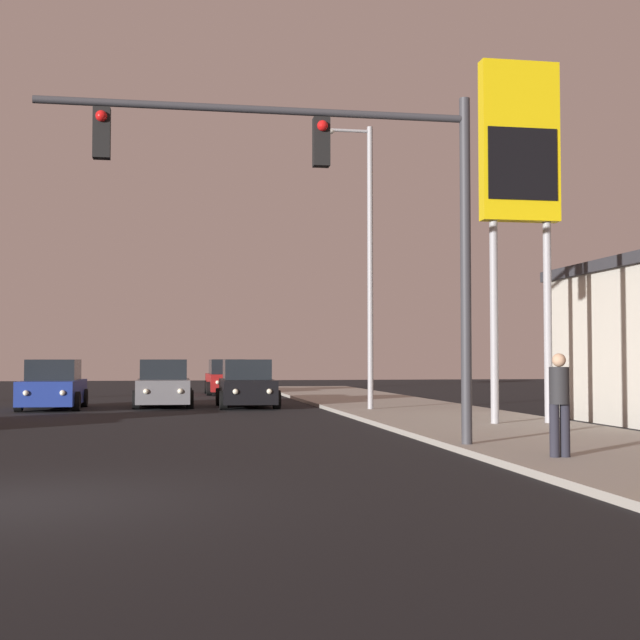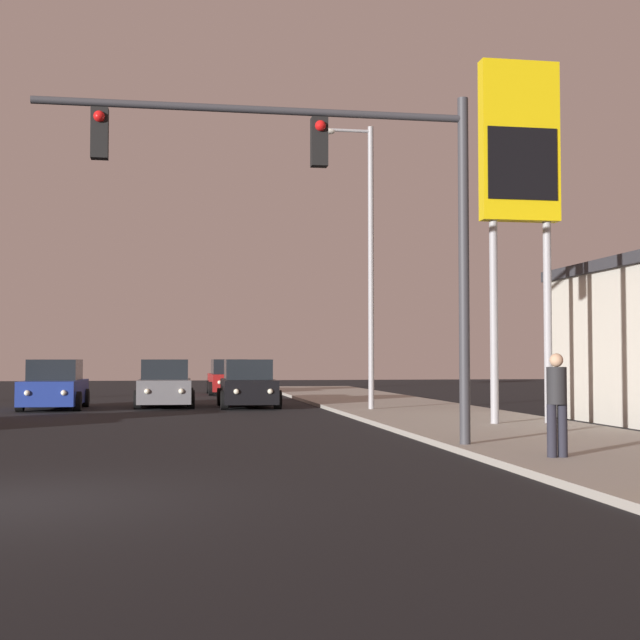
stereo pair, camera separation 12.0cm
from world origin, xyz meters
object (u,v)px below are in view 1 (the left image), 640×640
Objects in this scene: car_blue at (53,387)px; car_black at (247,386)px; pedestrian_on_sidewalk at (559,400)px; traffic_light_mast at (345,192)px; street_lamp at (366,251)px; car_red at (227,378)px; gas_station_sign at (520,162)px; car_grey at (164,385)px.

car_black is at bearing -177.48° from car_blue.
traffic_light_mast is at bearing 142.40° from pedestrian_on_sidewalk.
pedestrian_on_sidewalk is (10.11, -17.68, 0.27)m from car_blue.
pedestrian_on_sidewalk is (3.53, -17.85, 0.27)m from car_black.
street_lamp reaches higher than car_black.
street_lamp reaches higher than pedestrian_on_sidewalk.
car_black is 1.00× the size of car_red.
gas_station_sign is at bearing 72.10° from pedestrian_on_sidewalk.
car_blue is at bearing 159.57° from street_lamp.
car_black is 0.48× the size of street_lamp.
street_lamp is 5.39× the size of pedestrian_on_sidewalk.
pedestrian_on_sidewalk is at bearing 120.79° from car_blue.
pedestrian_on_sidewalk is at bearing 102.13° from car_black.
car_grey is 1.00× the size of car_red.
car_blue is 17.33m from traffic_light_mast.
pedestrian_on_sidewalk is at bearing -37.60° from traffic_light_mast.
car_black is (2.90, -0.67, 0.00)m from car_grey.
street_lamp is at bearing 144.49° from car_grey.
traffic_light_mast reaches higher than car_grey.
pedestrian_on_sidewalk is (6.43, -18.52, 0.27)m from car_grey.
car_red is at bearing -118.15° from car_blue.
car_blue is 0.48× the size of street_lamp.
car_grey is 3.77m from car_blue.
traffic_light_mast is 0.88× the size of gas_station_sign.
street_lamp is 14.53m from pedestrian_on_sidewalk.
car_black is 16.01m from traffic_light_mast.
traffic_light_mast is 4.76× the size of pedestrian_on_sidewalk.
traffic_light_mast reaches higher than car_blue.
street_lamp reaches higher than car_grey.
car_grey is at bearing 144.23° from street_lamp.
car_black is 11.64m from car_red.
street_lamp is (2.97, 11.59, 0.36)m from traffic_light_mast.
gas_station_sign reaches higher than pedestrian_on_sidewalk.
car_red is at bearing 102.41° from street_lamp.
car_red is 0.48× the size of street_lamp.
car_red is at bearing 90.95° from traffic_light_mast.
gas_station_sign reaches higher than car_grey.
gas_station_sign reaches higher than car_blue.
traffic_light_mast is (0.47, -15.49, 4.00)m from car_black.
street_lamp is at bearing 75.62° from traffic_light_mast.
car_black and car_red have the same top height.
gas_station_sign is at bearing 42.33° from traffic_light_mast.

